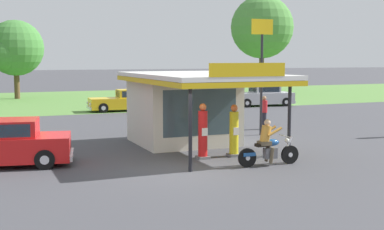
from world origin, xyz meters
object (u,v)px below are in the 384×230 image
Objects in this scene: parked_car_back_row_far_right at (126,101)px; roadside_pole_sign at (262,58)px; gas_pump_nearside at (203,134)px; bystander_standing_back_lot at (264,112)px; motorcycle_with_rider at (268,147)px; gas_pump_offside at (234,133)px; parked_car_back_row_centre at (262,96)px; parked_car_second_row_spare at (179,96)px.

roadside_pole_sign is at bearing -77.89° from parked_car_back_row_far_right.
gas_pump_nearside is 1.17× the size of bystander_standing_back_lot.
motorcycle_with_rider is 0.44× the size of parked_car_back_row_far_right.
bystander_standing_back_lot is at bearing 55.32° from roadside_pole_sign.
gas_pump_nearside is at bearing 180.00° from gas_pump_offside.
gas_pump_nearside is at bearing -126.17° from parked_car_back_row_centre.
parked_car_back_row_far_right is 5.97m from parked_car_second_row_spare.
motorcycle_with_rider is 22.14m from parked_car_back_row_centre.
gas_pump_nearside is 0.39× the size of parked_car_back_row_far_right.
parked_car_second_row_spare is (5.11, 3.09, 0.00)m from parked_car_back_row_far_right.
roadside_pole_sign is at bearing -97.75° from parked_car_second_row_spare.
bystander_standing_back_lot reaches higher than motorcycle_with_rider.
parked_car_second_row_spare is (7.11, 20.67, -0.25)m from gas_pump_nearside.
gas_pump_nearside is at bearing -135.66° from bystander_standing_back_lot.
roadside_pole_sign is at bearing 40.85° from gas_pump_nearside.
gas_pump_nearside is at bearing -96.47° from parked_car_back_row_far_right.
bystander_standing_back_lot is (6.03, 5.89, -0.02)m from gas_pump_nearside.
parked_car_back_row_far_right is 0.93× the size of parked_car_second_row_spare.
gas_pump_offside is 0.35× the size of parked_car_second_row_spare.
parked_car_back_row_centre is at bearing 53.83° from gas_pump_nearside.
parked_car_back_row_centre is (10.62, -0.33, 0.07)m from parked_car_back_row_far_right.
parked_car_back_row_far_right is at bearing 109.06° from bystander_standing_back_lot.
gas_pump_offside is (1.26, -0.00, -0.04)m from gas_pump_nearside.
gas_pump_nearside reaches higher than parked_car_second_row_spare.
roadside_pole_sign reaches higher than gas_pump_offside.
motorcycle_with_rider is 0.45× the size of parked_car_back_row_centre.
gas_pump_offside reaches higher than parked_car_second_row_spare.
gas_pump_nearside reaches higher than motorcycle_with_rider.
roadside_pole_sign is (2.87, -13.38, 2.98)m from parked_car_back_row_far_right.
gas_pump_offside is at bearing -128.99° from bystander_standing_back_lot.
gas_pump_offside is 0.85× the size of motorcycle_with_rider.
parked_car_second_row_spare is at bearing 71.03° from gas_pump_nearside.
motorcycle_with_rider is at bearing -103.80° from parked_car_second_row_spare.
gas_pump_nearside is 2.49m from motorcycle_with_rider.
gas_pump_nearside is 8.43m from bystander_standing_back_lot.
gas_pump_offside is at bearing -123.34° from parked_car_back_row_centre.
gas_pump_offside is 21.48m from parked_car_second_row_spare.
gas_pump_offside reaches higher than bystander_standing_back_lot.
gas_pump_nearside is 6.98m from roadside_pole_sign.
parked_car_second_row_spare is (5.85, 20.67, -0.21)m from gas_pump_offside.
gas_pump_nearside is at bearing -139.15° from roadside_pole_sign.
parked_car_back_row_far_right is at bearing 88.70° from motorcycle_with_rider.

